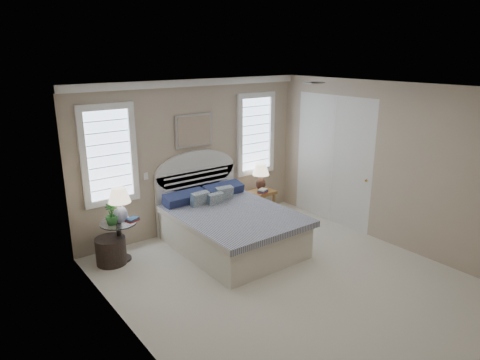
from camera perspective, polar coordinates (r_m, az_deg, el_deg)
name	(u,v)px	position (r m, az deg, el deg)	size (l,w,h in m)	color
floor	(287,280)	(6.33, 6.32, -13.14)	(4.50, 5.00, 0.01)	beige
ceiling	(294,89)	(5.52, 7.23, 11.99)	(4.50, 5.00, 0.01)	silver
wall_back	(194,156)	(7.71, -6.19, 3.17)	(4.50, 0.02, 2.70)	tan
wall_left	(133,232)	(4.61, -14.09, -6.70)	(0.02, 5.00, 2.70)	tan
wall_right	(390,165)	(7.47, 19.35, 1.87)	(0.02, 5.00, 2.70)	tan
crown_molding	(193,83)	(7.48, -6.34, 12.77)	(4.50, 0.08, 0.12)	white
hvac_vent	(314,83)	(6.93, 9.82, 12.66)	(0.30, 0.20, 0.02)	#B2B2B2
switch_plate	(146,176)	(7.32, -12.45, 0.52)	(0.08, 0.01, 0.12)	white
window_left	(109,155)	(6.99, -17.12, 3.22)	(0.90, 0.06, 1.60)	silver
window_right	(255,134)	(8.43, 2.04, 6.16)	(0.90, 0.06, 1.60)	silver
painting	(194,131)	(7.58, -6.14, 6.58)	(0.74, 0.04, 0.58)	silver
closet_door	(333,160)	(8.18, 12.24, 2.61)	(0.02, 1.80, 2.40)	silver
bed	(228,224)	(7.17, -1.61, -5.89)	(1.72, 2.28, 1.47)	silver
side_table_left	(119,237)	(6.95, -15.78, -7.33)	(0.56, 0.56, 0.63)	black
nightstand_right	(261,198)	(8.43, 2.84, -2.39)	(0.50, 0.40, 0.53)	#8F5E2F
floor_pot	(111,251)	(6.95, -16.82, -9.02)	(0.46, 0.46, 0.42)	black
lamp_left	(120,201)	(6.76, -15.75, -2.73)	(0.39, 0.39, 0.55)	white
lamp_right	(261,174)	(8.36, 2.79, 0.80)	(0.33, 0.33, 0.53)	black
potted_plant	(111,214)	(6.75, -16.78, -4.36)	(0.19, 0.19, 0.33)	#2F7636
books_left	(132,220)	(6.84, -14.15, -5.14)	(0.23, 0.20, 0.05)	maroon
books_right	(263,191)	(8.26, 3.05, -1.47)	(0.23, 0.20, 0.08)	maroon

